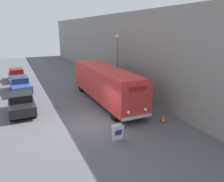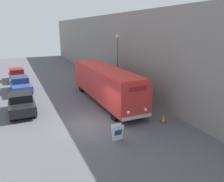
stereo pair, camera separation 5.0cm
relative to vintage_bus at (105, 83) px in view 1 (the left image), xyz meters
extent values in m
plane|color=#56565B|center=(-2.78, -4.20, -1.75)|extent=(80.00, 80.00, 0.00)
cube|color=gray|center=(3.53, 5.80, 2.21)|extent=(0.30, 60.00, 7.91)
cylinder|color=black|center=(-1.04, -4.06, -1.26)|extent=(0.28, 0.97, 0.97)
cylinder|color=black|center=(1.04, -4.06, -1.26)|extent=(0.28, 0.97, 0.97)
cylinder|color=black|center=(-1.04, 4.08, -1.26)|extent=(0.28, 0.97, 0.97)
cylinder|color=black|center=(1.04, 4.08, -1.26)|extent=(0.28, 0.97, 0.97)
cube|color=red|center=(0.00, 0.01, -0.09)|extent=(2.40, 10.94, 2.35)
cube|color=red|center=(0.00, 0.01, 1.21)|extent=(2.21, 10.51, 0.24)
cube|color=silver|center=(0.00, -5.52, -1.14)|extent=(2.28, 0.12, 0.20)
sphere|color=white|center=(-0.66, -5.49, -0.71)|extent=(0.22, 0.22, 0.22)
sphere|color=white|center=(0.66, -5.49, -0.71)|extent=(0.22, 0.22, 0.22)
cube|color=maroon|center=(0.00, -5.48, 0.84)|extent=(1.32, 0.06, 0.28)
cube|color=gray|center=(-2.08, -6.77, -1.74)|extent=(0.60, 0.21, 0.01)
cube|color=white|center=(-2.08, -6.86, -1.26)|extent=(0.67, 0.20, 0.98)
cube|color=white|center=(-2.08, -6.69, -1.26)|extent=(0.67, 0.20, 0.98)
cube|color=navy|center=(-2.08, -6.87, -1.24)|extent=(0.47, 0.07, 0.34)
cylinder|color=#595E60|center=(2.43, 2.61, 1.01)|extent=(0.12, 0.12, 5.52)
sphere|color=silver|center=(2.43, 2.61, 3.88)|extent=(0.36, 0.36, 0.36)
cylinder|color=black|center=(-7.79, -1.21, -1.39)|extent=(0.22, 0.71, 0.71)
cylinder|color=black|center=(-6.20, -1.22, -1.39)|extent=(0.22, 0.71, 0.71)
cylinder|color=black|center=(-7.79, 1.44, -1.39)|extent=(0.22, 0.71, 0.71)
cylinder|color=black|center=(-6.19, 1.44, -1.39)|extent=(0.22, 0.71, 0.71)
cube|color=black|center=(-6.99, 0.11, -1.05)|extent=(1.87, 4.06, 0.68)
cube|color=black|center=(-6.99, 0.21, -0.43)|extent=(1.58, 1.83, 0.56)
cylinder|color=black|center=(-7.47, 4.90, -1.40)|extent=(0.22, 0.71, 0.71)
cylinder|color=black|center=(-5.91, 5.01, -1.40)|extent=(0.22, 0.71, 0.71)
cylinder|color=black|center=(-7.70, 8.17, -1.40)|extent=(0.22, 0.71, 0.71)
cylinder|color=black|center=(-6.14, 8.28, -1.40)|extent=(0.22, 0.71, 0.71)
cube|color=#2D478C|center=(-6.81, 6.59, -1.07)|extent=(2.15, 4.80, 0.65)
cube|color=#19274D|center=(-6.81, 6.70, -0.46)|extent=(1.70, 2.21, 0.58)
cylinder|color=black|center=(-7.68, 10.77, -1.43)|extent=(0.22, 0.63, 0.63)
cylinder|color=black|center=(-6.10, 10.85, -1.43)|extent=(0.22, 0.63, 0.63)
cylinder|color=black|center=(-7.81, 13.52, -1.43)|extent=(0.22, 0.63, 0.63)
cylinder|color=black|center=(-6.24, 13.60, -1.43)|extent=(0.22, 0.63, 0.63)
cube|color=#A52323|center=(-6.96, 12.18, -1.14)|extent=(2.04, 4.24, 0.58)
cube|color=#5B1313|center=(-6.96, 12.29, -0.56)|extent=(1.65, 1.94, 0.59)
cube|color=black|center=(1.97, -5.82, -1.73)|extent=(0.36, 0.36, 0.03)
cone|color=orange|center=(1.97, -5.82, -1.45)|extent=(0.30, 0.30, 0.54)
camera|label=1|loc=(-7.25, -17.25, 4.65)|focal=35.00mm
camera|label=2|loc=(-7.20, -17.27, 4.65)|focal=35.00mm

